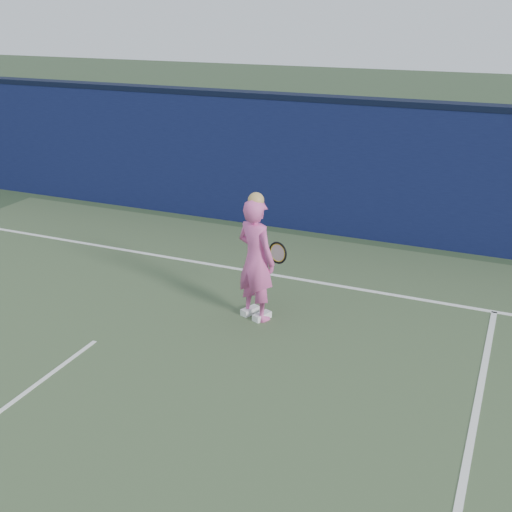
% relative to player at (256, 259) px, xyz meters
% --- Properties ---
extents(ground, '(80.00, 80.00, 0.00)m').
position_rel_player_xyz_m(ground, '(-1.67, -2.52, -0.89)').
color(ground, '#263C24').
rests_on(ground, ground).
extents(backstop_wall, '(24.00, 0.40, 2.50)m').
position_rel_player_xyz_m(backstop_wall, '(-1.67, 3.98, 0.36)').
color(backstop_wall, '#0D1239').
rests_on(backstop_wall, ground).
extents(wall_cap, '(24.00, 0.42, 0.10)m').
position_rel_player_xyz_m(wall_cap, '(-1.67, 3.98, 1.66)').
color(wall_cap, black).
rests_on(wall_cap, backstop_wall).
extents(player, '(0.75, 0.63, 1.84)m').
position_rel_player_xyz_m(player, '(0.00, 0.00, 0.00)').
color(player, '#E057A4').
rests_on(player, ground).
extents(racket, '(0.53, 0.36, 0.32)m').
position_rel_player_xyz_m(racket, '(0.16, 0.38, -0.01)').
color(racket, black).
rests_on(racket, ground).
extents(court_lines, '(11.00, 12.04, 0.01)m').
position_rel_player_xyz_m(court_lines, '(-1.67, -2.84, -0.88)').
color(court_lines, white).
rests_on(court_lines, court_surface).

